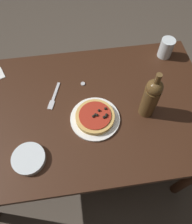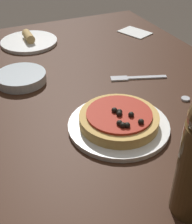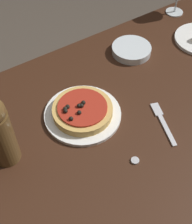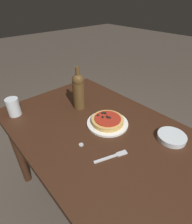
% 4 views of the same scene
% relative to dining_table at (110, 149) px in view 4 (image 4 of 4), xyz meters
% --- Properties ---
extents(ground_plane, '(14.00, 14.00, 0.00)m').
position_rel_dining_table_xyz_m(ground_plane, '(0.00, 0.00, -0.64)').
color(ground_plane, '#4C4238').
extents(dining_table, '(1.41, 0.81, 0.73)m').
position_rel_dining_table_xyz_m(dining_table, '(0.00, 0.00, 0.00)').
color(dining_table, '#381E11').
rests_on(dining_table, ground_plane).
extents(dinner_plate, '(0.25, 0.25, 0.01)m').
position_rel_dining_table_xyz_m(dinner_plate, '(0.10, -0.07, 0.10)').
color(dinner_plate, white).
rests_on(dinner_plate, dining_table).
extents(pizza, '(0.19, 0.19, 0.04)m').
position_rel_dining_table_xyz_m(pizza, '(0.10, -0.07, 0.12)').
color(pizza, tan).
rests_on(pizza, dinner_plate).
extents(wine_bottle, '(0.08, 0.08, 0.28)m').
position_rel_dining_table_xyz_m(wine_bottle, '(0.36, -0.06, 0.22)').
color(wine_bottle, brown).
rests_on(wine_bottle, dining_table).
extents(water_cup, '(0.08, 0.08, 0.11)m').
position_rel_dining_table_xyz_m(water_cup, '(0.56, 0.30, 0.15)').
color(water_cup, silver).
rests_on(water_cup, dining_table).
extents(side_bowl, '(0.15, 0.15, 0.03)m').
position_rel_dining_table_xyz_m(side_bowl, '(-0.23, -0.23, 0.10)').
color(side_bowl, silver).
rests_on(side_bowl, dining_table).
extents(fork, '(0.08, 0.17, 0.00)m').
position_rel_dining_table_xyz_m(fork, '(-0.10, 0.09, 0.09)').
color(fork, silver).
rests_on(fork, dining_table).
extents(bottle_cap, '(0.02, 0.02, 0.01)m').
position_rel_dining_table_xyz_m(bottle_cap, '(0.06, 0.16, 0.09)').
color(bottle_cap, '#B7B7BC').
rests_on(bottle_cap, dining_table).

